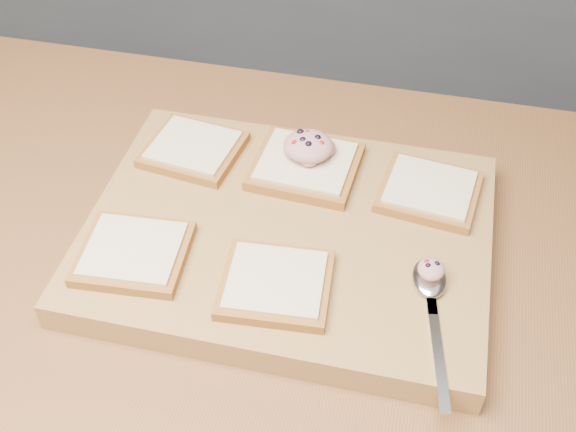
{
  "coord_description": "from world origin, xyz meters",
  "views": [
    {
      "loc": [
        -0.02,
        -0.51,
        1.54
      ],
      "look_at": [
        -0.15,
        0.05,
        0.95
      ],
      "focal_mm": 45.0,
      "sensor_mm": 36.0,
      "label": 1
    }
  ],
  "objects_px": {
    "bread_far_center": "(306,165)",
    "spoon": "(430,288)",
    "cutting_board": "(288,236)",
    "tuna_salad_dollop": "(308,146)"
  },
  "relations": [
    {
      "from": "bread_far_center",
      "to": "spoon",
      "type": "bearing_deg",
      "value": -43.29
    },
    {
      "from": "bread_far_center",
      "to": "spoon",
      "type": "distance_m",
      "value": 0.23
    },
    {
      "from": "cutting_board",
      "to": "bread_far_center",
      "type": "distance_m",
      "value": 0.1
    },
    {
      "from": "bread_far_center",
      "to": "tuna_salad_dollop",
      "type": "bearing_deg",
      "value": 84.92
    },
    {
      "from": "cutting_board",
      "to": "tuna_salad_dollop",
      "type": "height_order",
      "value": "tuna_salad_dollop"
    },
    {
      "from": "bread_far_center",
      "to": "tuna_salad_dollop",
      "type": "distance_m",
      "value": 0.03
    },
    {
      "from": "cutting_board",
      "to": "bread_far_center",
      "type": "bearing_deg",
      "value": 89.98
    },
    {
      "from": "bread_far_center",
      "to": "tuna_salad_dollop",
      "type": "height_order",
      "value": "tuna_salad_dollop"
    },
    {
      "from": "bread_far_center",
      "to": "spoon",
      "type": "relative_size",
      "value": 0.72
    },
    {
      "from": "bread_far_center",
      "to": "tuna_salad_dollop",
      "type": "relative_size",
      "value": 2.15
    }
  ]
}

